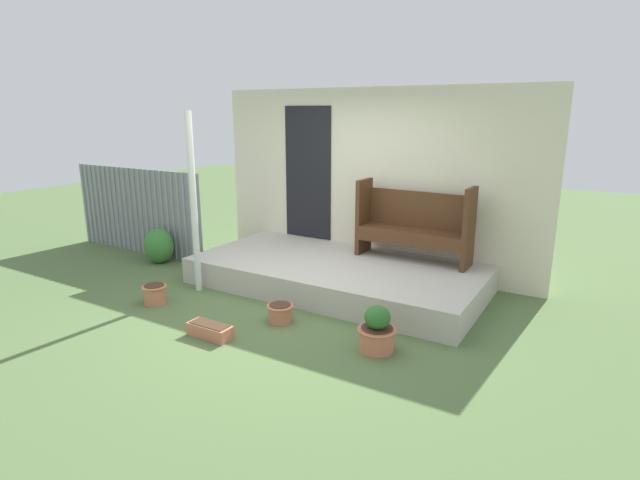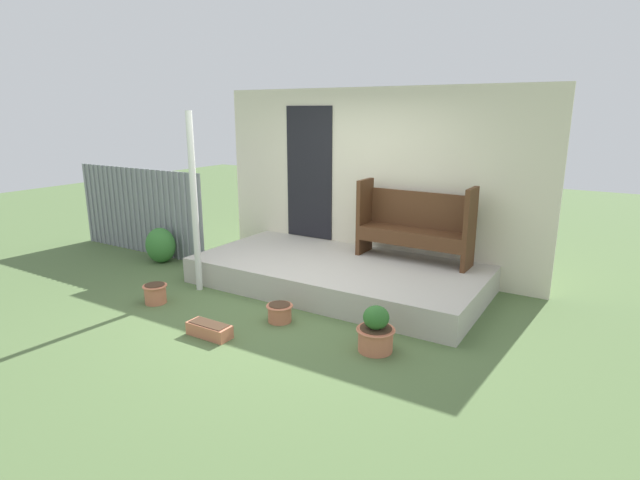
% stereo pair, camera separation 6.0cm
% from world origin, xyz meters
% --- Properties ---
extents(ground_plane, '(24.00, 24.00, 0.00)m').
position_xyz_m(ground_plane, '(0.00, 0.00, 0.00)').
color(ground_plane, '#516B3D').
extents(porch_slab, '(3.77, 1.88, 0.34)m').
position_xyz_m(porch_slab, '(0.07, 0.94, 0.17)').
color(porch_slab, '#B7B2A5').
rests_on(porch_slab, ground_plane).
extents(house_wall, '(4.97, 0.08, 2.60)m').
position_xyz_m(house_wall, '(0.03, 1.91, 1.30)').
color(house_wall, beige).
rests_on(house_wall, ground_plane).
extents(fence_corrugated, '(2.80, 0.05, 1.39)m').
position_xyz_m(fence_corrugated, '(-3.55, 0.74, 0.69)').
color(fence_corrugated, gray).
rests_on(fence_corrugated, ground_plane).
extents(support_post, '(0.08, 0.08, 2.28)m').
position_xyz_m(support_post, '(-1.42, -0.10, 1.14)').
color(support_post, silver).
rests_on(support_post, ground_plane).
extents(bench, '(1.53, 0.43, 1.03)m').
position_xyz_m(bench, '(0.88, 1.58, 0.86)').
color(bench, '#4C2D19').
rests_on(bench, porch_slab).
extents(flower_pot_left, '(0.30, 0.30, 0.24)m').
position_xyz_m(flower_pot_left, '(-1.53, -0.73, 0.13)').
color(flower_pot_left, '#C67251').
rests_on(flower_pot_left, ground_plane).
extents(flower_pot_middle, '(0.30, 0.30, 0.20)m').
position_xyz_m(flower_pot_middle, '(0.08, -0.38, 0.11)').
color(flower_pot_middle, '#C67251').
rests_on(flower_pot_middle, ground_plane).
extents(flower_pot_right, '(0.38, 0.38, 0.46)m').
position_xyz_m(flower_pot_right, '(1.30, -0.47, 0.20)').
color(flower_pot_right, '#C67251').
rests_on(flower_pot_right, ground_plane).
extents(planter_box_rect, '(0.49, 0.19, 0.14)m').
position_xyz_m(planter_box_rect, '(-0.32, -1.08, 0.07)').
color(planter_box_rect, '#C67251').
rests_on(planter_box_rect, ground_plane).
extents(shrub_by_fence, '(0.47, 0.43, 0.54)m').
position_xyz_m(shrub_by_fence, '(-2.80, 0.48, 0.27)').
color(shrub_by_fence, '#387A33').
rests_on(shrub_by_fence, ground_plane).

